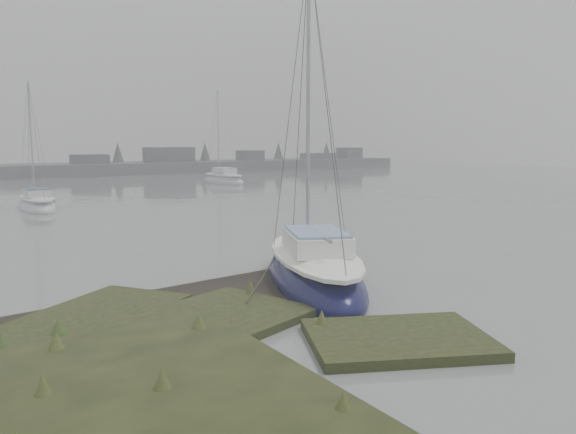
# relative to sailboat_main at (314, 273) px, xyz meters

# --- Properties ---
(ground) EXTENTS (160.00, 160.00, 0.00)m
(ground) POSITION_rel_sailboat_main_xyz_m (-1.93, 25.69, -0.31)
(ground) COLOR slate
(ground) RESTS_ON ground
(far_shoreline) EXTENTS (60.00, 8.00, 4.15)m
(far_shoreline) POSITION_rel_sailboat_main_xyz_m (24.91, 57.59, 0.54)
(far_shoreline) COLOR #4C4F51
(far_shoreline) RESTS_ON ground
(sailboat_main) EXTENTS (5.01, 7.46, 10.05)m
(sailboat_main) POSITION_rel_sailboat_main_xyz_m (0.00, 0.00, 0.00)
(sailboat_main) COLOR #0C0D37
(sailboat_main) RESTS_ON ground
(sailboat_white) EXTENTS (1.98, 5.79, 8.14)m
(sailboat_white) POSITION_rel_sailboat_main_xyz_m (-3.37, 23.32, -0.06)
(sailboat_white) COLOR silver
(sailboat_white) RESTS_ON ground
(sailboat_far_b) EXTENTS (2.42, 6.93, 9.71)m
(sailboat_far_b) POSITION_rel_sailboat_main_xyz_m (15.63, 36.55, -0.01)
(sailboat_far_b) COLOR silver
(sailboat_far_b) RESTS_ON ground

